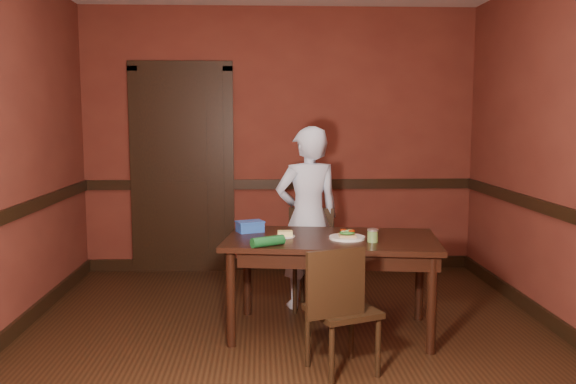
{
  "coord_description": "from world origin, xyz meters",
  "views": [
    {
      "loc": [
        -0.2,
        -4.03,
        1.59
      ],
      "look_at": [
        0.0,
        0.35,
        1.05
      ],
      "focal_mm": 38.0,
      "sensor_mm": 36.0,
      "label": 1
    }
  ],
  "objects": [
    {
      "name": "floor",
      "position": [
        0.0,
        0.0,
        0.0
      ],
      "size": [
        4.0,
        4.5,
        0.01
      ],
      "primitive_type": "cube",
      "color": "black",
      "rests_on": "ground"
    },
    {
      "name": "wall_back",
      "position": [
        0.0,
        2.25,
        1.35
      ],
      "size": [
        4.0,
        0.02,
        2.7
      ],
      "primitive_type": "cube",
      "color": "#5E261C",
      "rests_on": "ground"
    },
    {
      "name": "wall_front",
      "position": [
        0.0,
        -2.25,
        1.35
      ],
      "size": [
        4.0,
        0.02,
        2.7
      ],
      "primitive_type": "cube",
      "color": "#5E261C",
      "rests_on": "ground"
    },
    {
      "name": "dado_back",
      "position": [
        0.0,
        2.23,
        0.9
      ],
      "size": [
        4.0,
        0.03,
        0.1
      ],
      "primitive_type": "cube",
      "color": "black",
      "rests_on": "ground"
    },
    {
      "name": "baseboard_back",
      "position": [
        0.0,
        2.23,
        0.06
      ],
      "size": [
        4.0,
        0.03,
        0.12
      ],
      "primitive_type": "cube",
      "color": "black",
      "rests_on": "ground"
    },
    {
      "name": "baseboard_right",
      "position": [
        1.99,
        0.0,
        0.06
      ],
      "size": [
        0.03,
        4.5,
        0.12
      ],
      "primitive_type": "cube",
      "color": "black",
      "rests_on": "ground"
    },
    {
      "name": "door",
      "position": [
        -1.0,
        2.22,
        1.09
      ],
      "size": [
        1.05,
        0.07,
        2.2
      ],
      "color": "black",
      "rests_on": "ground"
    },
    {
      "name": "dining_table",
      "position": [
        0.32,
        0.33,
        0.36
      ],
      "size": [
        1.63,
        1.06,
        0.72
      ],
      "primitive_type": "cube",
      "rotation": [
        0.0,
        0.0,
        -0.14
      ],
      "color": "black",
      "rests_on": "floor"
    },
    {
      "name": "chair_far",
      "position": [
        0.27,
        0.89,
        0.41
      ],
      "size": [
        0.47,
        0.47,
        0.83
      ],
      "primitive_type": null,
      "rotation": [
        0.0,
        0.0,
        -0.26
      ],
      "color": "black",
      "rests_on": "floor"
    },
    {
      "name": "chair_near",
      "position": [
        0.31,
        -0.38,
        0.41
      ],
      "size": [
        0.5,
        0.5,
        0.82
      ],
      "primitive_type": null,
      "rotation": [
        0.0,
        0.0,
        3.52
      ],
      "color": "black",
      "rests_on": "floor"
    },
    {
      "name": "person",
      "position": [
        0.19,
        0.96,
        0.76
      ],
      "size": [
        0.63,
        0.49,
        1.52
      ],
      "primitive_type": "imported",
      "rotation": [
        0.0,
        0.0,
        3.4
      ],
      "color": "silver",
      "rests_on": "floor"
    },
    {
      "name": "sandwich_plate",
      "position": [
        0.42,
        0.27,
        0.73
      ],
      "size": [
        0.26,
        0.26,
        0.06
      ],
      "rotation": [
        0.0,
        0.0,
        0.29
      ],
      "color": "white",
      "rests_on": "dining_table"
    },
    {
      "name": "sauce_jar",
      "position": [
        0.59,
        0.15,
        0.76
      ],
      "size": [
        0.08,
        0.08,
        0.09
      ],
      "rotation": [
        0.0,
        0.0,
        -0.04
      ],
      "color": "#5A813E",
      "rests_on": "dining_table"
    },
    {
      "name": "cheese_saucer",
      "position": [
        -0.02,
        0.36,
        0.73
      ],
      "size": [
        0.14,
        0.14,
        0.05
      ],
      "rotation": [
        0.0,
        0.0,
        0.06
      ],
      "color": "white",
      "rests_on": "dining_table"
    },
    {
      "name": "food_tub",
      "position": [
        -0.28,
        0.57,
        0.76
      ],
      "size": [
        0.24,
        0.2,
        0.08
      ],
      "rotation": [
        0.0,
        0.0,
        0.38
      ],
      "color": "blue",
      "rests_on": "dining_table"
    },
    {
      "name": "wrapped_veg",
      "position": [
        -0.15,
        0.04,
        0.75
      ],
      "size": [
        0.24,
        0.18,
        0.07
      ],
      "primitive_type": "cylinder",
      "rotation": [
        0.0,
        1.57,
        0.54
      ],
      "color": "#135121",
      "rests_on": "dining_table"
    }
  ]
}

